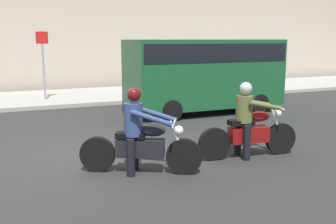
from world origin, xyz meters
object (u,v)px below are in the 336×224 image
object	(u,v)px
motorcycle_with_rider_denim_blue	(140,139)
parked_van_forest_green	(205,71)
motorcycle_with_rider_olive	(248,127)
street_sign_post	(43,58)

from	to	relation	value
motorcycle_with_rider_denim_blue	parked_van_forest_green	size ratio (longest dim) A/B	0.40
motorcycle_with_rider_olive	street_sign_post	size ratio (longest dim) A/B	0.85
motorcycle_with_rider_olive	motorcycle_with_rider_denim_blue	world-z (taller)	motorcycle_with_rider_denim_blue
motorcycle_with_rider_olive	street_sign_post	bearing A→B (deg)	108.89
motorcycle_with_rider_denim_blue	street_sign_post	size ratio (longest dim) A/B	0.79
motorcycle_with_rider_denim_blue	motorcycle_with_rider_olive	bearing A→B (deg)	1.10
motorcycle_with_rider_olive	motorcycle_with_rider_denim_blue	xyz separation A→B (m)	(-2.38, -0.05, -0.01)
parked_van_forest_green	street_sign_post	size ratio (longest dim) A/B	1.98
motorcycle_with_rider_denim_blue	parked_van_forest_green	world-z (taller)	parked_van_forest_green
motorcycle_with_rider_olive	parked_van_forest_green	size ratio (longest dim) A/B	0.43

